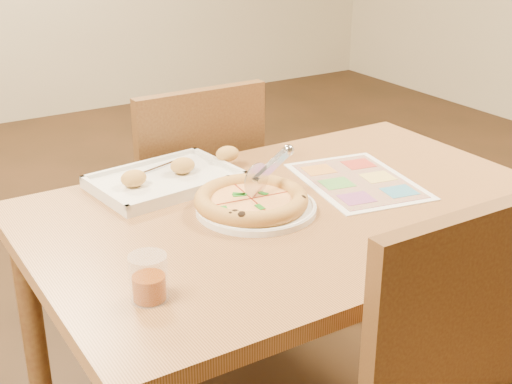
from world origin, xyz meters
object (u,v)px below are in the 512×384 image
chair_far (190,186)px  glass_tumbler (149,280)px  pizza (251,200)px  plate (256,208)px  dining_table (299,238)px  menu (358,181)px  appetizer_tray (169,178)px  pizza_cutter (267,170)px

chair_far → glass_tumbler: 0.96m
pizza → glass_tumbler: glass_tumbler is taller
chair_far → plate: bearing=79.7°
dining_table → menu: bearing=13.6°
pizza → glass_tumbler: bearing=-147.0°
pizza → chair_far: bearing=78.6°
plate → appetizer_tray: size_ratio=0.68×
appetizer_tray → glass_tumbler: 0.57m
dining_table → pizza: size_ratio=4.73×
chair_far → appetizer_tray: chair_far is taller
dining_table → pizza_cutter: bearing=133.9°
dining_table → plate: (-0.10, 0.04, 0.09)m
dining_table → chair_far: size_ratio=2.77×
pizza_cutter → glass_tumbler: pizza_cutter is taller
dining_table → chair_far: bearing=90.0°
chair_far → pizza_cutter: chair_far is taller
pizza → menu: pizza is taller
pizza → appetizer_tray: size_ratio=0.64×
plate → pizza_cutter: (0.05, 0.02, 0.08)m
dining_table → menu: menu is taller
chair_far → pizza: bearing=78.6°
appetizer_tray → dining_table: bearing=-55.5°
pizza_cutter → menu: size_ratio=0.43×
pizza → glass_tumbler: size_ratio=3.01×
appetizer_tray → menu: 0.50m
chair_far → menu: (0.23, -0.55, 0.16)m
appetizer_tray → glass_tumbler: size_ratio=4.71×
dining_table → menu: (0.23, 0.05, 0.09)m
pizza → pizza_cutter: (0.06, 0.02, 0.06)m
menu → pizza_cutter: bearing=179.1°
plate → chair_far: bearing=79.7°
chair_far → plate: 0.60m
dining_table → plate: size_ratio=4.48×
chair_far → menu: chair_far is taller
pizza_cutter → pizza: bearing=-179.9°
appetizer_tray → glass_tumbler: bearing=-118.9°
dining_table → pizza_cutter: pizza_cutter is taller
glass_tumbler → plate: bearing=31.7°
appetizer_tray → menu: size_ratio=1.15×
pizza → appetizer_tray: 0.28m
plate → appetizer_tray: 0.29m
pizza → menu: (0.34, 0.01, -0.03)m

